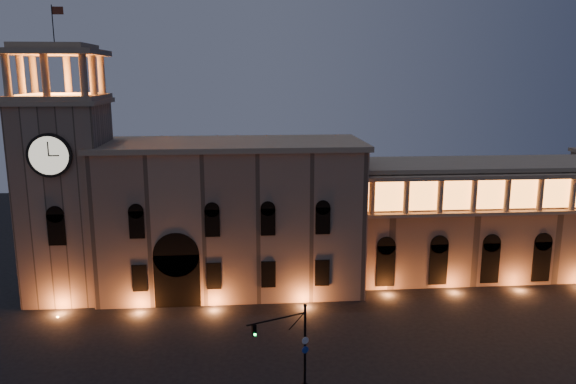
# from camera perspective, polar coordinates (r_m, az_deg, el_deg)

# --- Properties ---
(ground) EXTENTS (160.00, 160.00, 0.00)m
(ground) POSITION_cam_1_polar(r_m,az_deg,el_deg) (49.74, -3.46, -18.61)
(ground) COLOR black
(ground) RESTS_ON ground
(government_building) EXTENTS (30.80, 12.80, 17.60)m
(government_building) POSITION_cam_1_polar(r_m,az_deg,el_deg) (66.85, -5.78, -2.40)
(government_building) COLOR #8C715C
(government_building) RESTS_ON ground
(clock_tower) EXTENTS (9.80, 9.80, 32.40)m
(clock_tower) POSITION_cam_1_polar(r_m,az_deg,el_deg) (68.02, -21.58, 0.28)
(clock_tower) COLOR #8C715C
(clock_tower) RESTS_ON ground
(colonnade_wing) EXTENTS (40.60, 11.50, 14.50)m
(colonnade_wing) POSITION_cam_1_polar(r_m,az_deg,el_deg) (76.47, 20.74, -2.40)
(colonnade_wing) COLOR #876B56
(colonnade_wing) RESTS_ON ground
(traffic_light) EXTENTS (5.01, 2.31, 7.36)m
(traffic_light) POSITION_cam_1_polar(r_m,az_deg,el_deg) (46.53, 0.73, -15.45)
(traffic_light) COLOR black
(traffic_light) RESTS_ON ground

